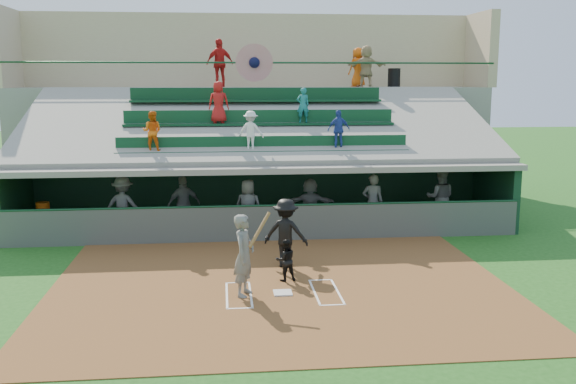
{
  "coord_description": "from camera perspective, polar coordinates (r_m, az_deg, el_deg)",
  "views": [
    {
      "loc": [
        -1.35,
        -14.26,
        4.95
      ],
      "look_at": [
        0.49,
        3.5,
        1.8
      ],
      "focal_mm": 40.0,
      "sensor_mm": 36.0,
      "label": 1
    }
  ],
  "objects": [
    {
      "name": "concourse_slab",
      "position": [
        27.91,
        -3.11,
        4.55
      ],
      "size": [
        20.0,
        3.0,
        4.6
      ],
      "primitive_type": "cube",
      "color": "gray",
      "rests_on": "ground"
    },
    {
      "name": "dugout_bench",
      "position": [
        22.86,
        -1.92,
        -1.86
      ],
      "size": [
        13.93,
        2.7,
        0.42
      ],
      "primitive_type": "cube",
      "rotation": [
        0.0,
        0.0,
        -0.16
      ],
      "color": "#936035",
      "rests_on": "dugout_floor"
    },
    {
      "name": "concourse_staff_a",
      "position": [
        26.99,
        -6.08,
        11.32
      ],
      "size": [
        1.26,
        0.91,
        1.99
      ],
      "primitive_type": "imported",
      "rotation": [
        0.0,
        0.0,
        3.56
      ],
      "color": "red",
      "rests_on": "concourse_slab"
    },
    {
      "name": "ground",
      "position": [
        15.15,
        -0.47,
        -9.06
      ],
      "size": [
        100.0,
        100.0,
        0.0
      ],
      "primitive_type": "plane",
      "color": "#1B4F16",
      "rests_on": "ground"
    },
    {
      "name": "dugout_player_a",
      "position": [
        21.06,
        -14.45,
        -1.18
      ],
      "size": [
        1.31,
        0.88,
        1.88
      ],
      "primitive_type": "imported",
      "rotation": [
        0.0,
        0.0,
        2.98
      ],
      "color": "#545651",
      "rests_on": "dugout_floor"
    },
    {
      "name": "concourse_staff_c",
      "position": [
        27.18,
        6.98,
        11.02
      ],
      "size": [
        1.68,
        1.02,
        1.72
      ],
      "primitive_type": "imported",
      "rotation": [
        0.0,
        0.0,
        2.79
      ],
      "color": "tan",
      "rests_on": "concourse_slab"
    },
    {
      "name": "home_umpire",
      "position": [
        17.02,
        -0.2,
        -3.65
      ],
      "size": [
        1.33,
        1.0,
        1.82
      ],
      "primitive_type": "imported",
      "rotation": [
        0.0,
        0.0,
        2.84
      ],
      "color": "black",
      "rests_on": "dirt_slab"
    },
    {
      "name": "batter_at_plate",
      "position": [
        14.78,
        -3.91,
        -5.6
      ],
      "size": [
        0.96,
        0.83,
        1.95
      ],
      "color": "#565853",
      "rests_on": "dirt_slab"
    },
    {
      "name": "dugout_player_d",
      "position": [
        21.07,
        1.98,
        -1.08
      ],
      "size": [
        1.65,
        0.7,
        1.72
      ],
      "primitive_type": "imported",
      "rotation": [
        0.0,
        0.0,
        3.02
      ],
      "color": "#5E605B",
      "rests_on": "dugout_floor"
    },
    {
      "name": "dugout_player_e",
      "position": [
        21.15,
        7.54,
        -0.92
      ],
      "size": [
        0.76,
        0.57,
        1.87
      ],
      "primitive_type": "imported",
      "rotation": [
        0.0,
        0.0,
        2.94
      ],
      "color": "#555752",
      "rests_on": "dugout_floor"
    },
    {
      "name": "white_table",
      "position": [
        21.92,
        -20.96,
        -2.77
      ],
      "size": [
        0.86,
        0.77,
        0.62
      ],
      "primitive_type": "cube",
      "rotation": [
        0.0,
        0.0,
        0.4
      ],
      "color": "white",
      "rests_on": "dugout_floor"
    },
    {
      "name": "dugout_player_b",
      "position": [
        20.96,
        -9.25,
        -1.09
      ],
      "size": [
        1.17,
        0.84,
        1.85
      ],
      "primitive_type": "imported",
      "rotation": [
        0.0,
        0.0,
        3.54
      ],
      "color": "#555853",
      "rests_on": "dugout_floor"
    },
    {
      "name": "dugout_floor",
      "position": [
        21.62,
        -2.17,
        -3.18
      ],
      "size": [
        16.0,
        3.5,
        0.04
      ],
      "primitive_type": "cube",
      "color": "gray",
      "rests_on": "ground"
    },
    {
      "name": "concourse_staff_b",
      "position": [
        27.8,
        6.22,
        10.95
      ],
      "size": [
        0.95,
        0.79,
        1.67
      ],
      "primitive_type": "imported",
      "rotation": [
        0.0,
        0.0,
        3.51
      ],
      "color": "#E4580D",
      "rests_on": "concourse_slab"
    },
    {
      "name": "water_cooler",
      "position": [
        21.84,
        -20.96,
        -1.42
      ],
      "size": [
        0.42,
        0.42,
        0.42
      ],
      "primitive_type": "cylinder",
      "color": "#C6500B",
      "rests_on": "white_table"
    },
    {
      "name": "batters_box_chalk",
      "position": [
        15.14,
        -0.47,
        -8.98
      ],
      "size": [
        2.65,
        1.85,
        0.01
      ],
      "color": "silver",
      "rests_on": "dirt_slab"
    },
    {
      "name": "trash_bin",
      "position": [
        28.54,
        9.4,
        9.99
      ],
      "size": [
        0.54,
        0.54,
        0.81
      ],
      "primitive_type": "cylinder",
      "color": "black",
      "rests_on": "concourse_slab"
    },
    {
      "name": "dugout_player_c",
      "position": [
        20.49,
        -3.56,
        -1.33
      ],
      "size": [
        0.99,
        0.77,
        1.78
      ],
      "primitive_type": "imported",
      "rotation": [
        0.0,
        0.0,
        2.88
      ],
      "color": "#525551",
      "rests_on": "dugout_floor"
    },
    {
      "name": "grandstand",
      "position": [
        24.95,
        -2.78,
        3.81
      ],
      "size": [
        20.4,
        10.4,
        7.8
      ],
      "color": "#4B504B",
      "rests_on": "ground"
    },
    {
      "name": "catcher",
      "position": [
        15.9,
        -0.22,
        -6.07
      ],
      "size": [
        0.57,
        0.47,
        1.05
      ],
      "primitive_type": "imported",
      "rotation": [
        0.0,
        0.0,
        3.3
      ],
      "color": "black",
      "rests_on": "dirt_slab"
    },
    {
      "name": "dugout_player_f",
      "position": [
        22.3,
        13.38,
        -0.47
      ],
      "size": [
        1.11,
        0.98,
        1.92
      ],
      "primitive_type": "imported",
      "rotation": [
        0.0,
        0.0,
        2.83
      ],
      "color": "#595C57",
      "rests_on": "dugout_floor"
    },
    {
      "name": "dirt_slab",
      "position": [
        15.62,
        -0.65,
        -8.43
      ],
      "size": [
        11.0,
        9.0,
        0.02
      ],
      "primitive_type": "cube",
      "color": "brown",
      "rests_on": "ground"
    },
    {
      "name": "home_plate",
      "position": [
        15.14,
        -0.47,
        -8.94
      ],
      "size": [
        0.43,
        0.43,
        0.03
      ],
      "primitive_type": "cube",
      "color": "silver",
      "rests_on": "dirt_slab"
    }
  ]
}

